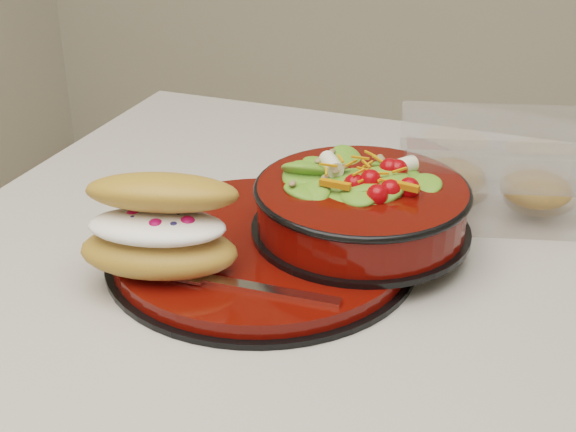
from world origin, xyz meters
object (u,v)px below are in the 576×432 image
(pastry_box, at_px, (495,169))
(croissant, at_px, (160,226))
(fork, at_px, (243,286))
(salad_bowl, at_px, (362,200))
(dinner_plate, at_px, (262,249))

(pastry_box, bearing_deg, croissant, -148.76)
(croissant, bearing_deg, pastry_box, 31.82)
(croissant, bearing_deg, fork, -19.45)
(salad_bowl, distance_m, croissant, 0.20)
(dinner_plate, xyz_separation_m, fork, (0.02, -0.09, 0.01))
(dinner_plate, height_order, fork, fork)
(dinner_plate, bearing_deg, croissant, -129.89)
(dinner_plate, height_order, pastry_box, pastry_box)
(pastry_box, bearing_deg, fork, -137.48)
(dinner_plate, distance_m, pastry_box, 0.28)
(fork, bearing_deg, salad_bowl, -28.32)
(dinner_plate, bearing_deg, salad_bowl, 31.47)
(dinner_plate, relative_size, pastry_box, 1.32)
(dinner_plate, xyz_separation_m, pastry_box, (0.19, 0.19, 0.03))
(croissant, height_order, pastry_box, croissant)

